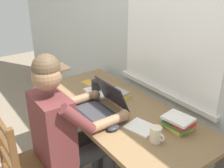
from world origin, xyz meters
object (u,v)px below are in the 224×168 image
laptop (101,105)px  computer_mouse (113,128)px  book_stack_side (119,94)px  landscape_photo_print (89,83)px  book_stack_main (178,122)px  coffee_mug_dark (96,86)px  coffee_mug_white (156,135)px  seated_person (67,128)px  desk (118,118)px

laptop → computer_mouse: laptop is taller
book_stack_side → landscape_photo_print: (-0.39, -0.06, -0.03)m
book_stack_main → book_stack_side: size_ratio=1.15×
coffee_mug_dark → book_stack_main: bearing=9.7°
coffee_mug_white → book_stack_main: coffee_mug_white is taller
seated_person → book_stack_main: bearing=51.6°
laptop → coffee_mug_white: (0.52, 0.07, 0.00)m
desk → book_stack_main: size_ratio=7.44×
laptop → coffee_mug_dark: (-0.31, 0.15, -0.00)m
coffee_mug_white → coffee_mug_dark: (-0.83, 0.09, -0.00)m
computer_mouse → book_stack_main: 0.44m
coffee_mug_white → book_stack_side: size_ratio=0.60×
desk → coffee_mug_dark: coffee_mug_dark is taller
laptop → seated_person: bearing=-84.9°
desk → book_stack_main: 0.50m
computer_mouse → landscape_photo_print: bearing=160.8°
coffee_mug_dark → desk: bearing=-5.4°
book_stack_main → computer_mouse: bearing=-122.3°
desk → coffee_mug_white: (0.47, -0.05, 0.14)m
laptop → book_stack_main: bearing=30.3°
desk → seated_person: 0.43m
coffee_mug_white → landscape_photo_print: (-1.02, 0.12, -0.05)m
seated_person → coffee_mug_dark: seated_person is taller
laptop → coffee_mug_white: 0.53m
coffee_mug_dark → landscape_photo_print: 0.20m
coffee_mug_white → laptop: bearing=-172.8°
book_stack_main → book_stack_side: book_stack_main is taller
seated_person → landscape_photo_print: bearing=136.8°
coffee_mug_white → landscape_photo_print: bearing=173.1°
book_stack_main → seated_person: bearing=-128.4°
coffee_mug_dark → book_stack_main: 0.82m
book_stack_main → landscape_photo_print: bearing=-174.1°
desk → laptop: (-0.05, -0.12, 0.14)m
coffee_mug_white → coffee_mug_dark: bearing=174.0°
computer_mouse → landscape_photo_print: 0.81m
desk → coffee_mug_dark: size_ratio=13.33×
desk → seated_person: bearing=-93.0°
desk → coffee_mug_white: 0.50m
coffee_mug_dark → laptop: bearing=-26.3°
book_stack_side → laptop: bearing=-66.2°
laptop → computer_mouse: 0.28m
desk → landscape_photo_print: (-0.55, 0.07, 0.09)m
coffee_mug_white → book_stack_side: coffee_mug_white is taller
coffee_mug_white → book_stack_side: (-0.63, 0.18, -0.03)m
seated_person → laptop: 0.32m
book_stack_side → desk: bearing=-38.5°
laptop → coffee_mug_dark: 0.35m
computer_mouse → coffee_mug_dark: size_ratio=0.84×
coffee_mug_white → book_stack_side: bearing=164.1°
desk → coffee_mug_white: size_ratio=14.25×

